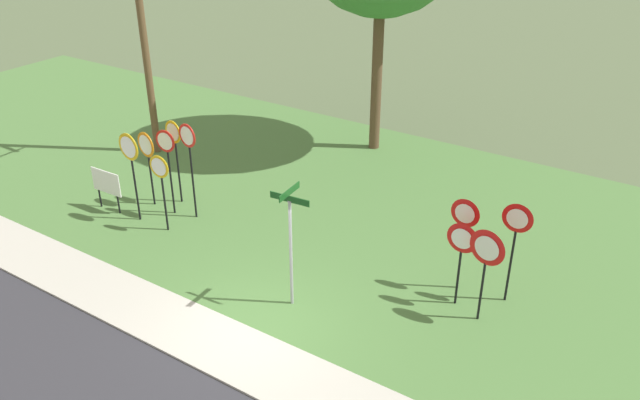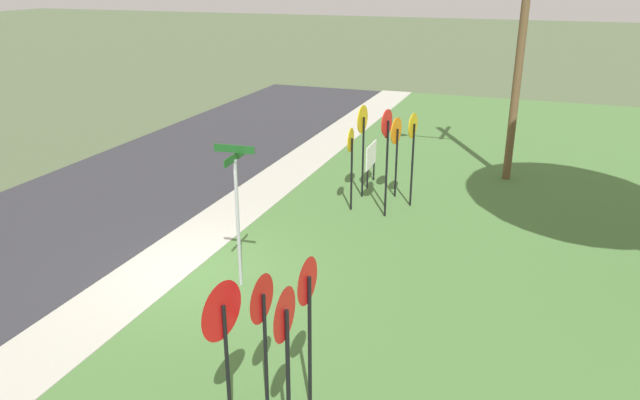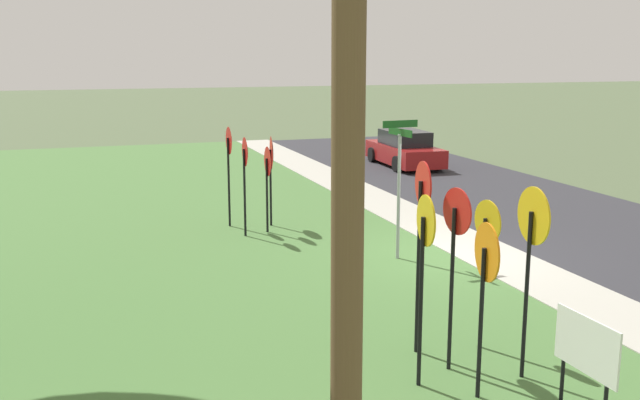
% 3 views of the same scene
% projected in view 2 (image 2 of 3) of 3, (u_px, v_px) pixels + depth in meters
% --- Properties ---
extents(ground_plane, '(160.00, 160.00, 0.00)m').
position_uv_depth(ground_plane, '(194.00, 273.00, 13.02)').
color(ground_plane, '#4C5B3D').
extents(road_asphalt, '(44.00, 6.40, 0.01)m').
position_uv_depth(road_asphalt, '(20.00, 241.00, 14.57)').
color(road_asphalt, '#2D2D33').
rests_on(road_asphalt, ground_plane).
extents(sidewalk_strip, '(44.00, 1.60, 0.06)m').
position_uv_depth(sidewalk_strip, '(162.00, 266.00, 13.26)').
color(sidewalk_strip, '#ADAA9E').
rests_on(sidewalk_strip, ground_plane).
extents(grass_median, '(44.00, 12.00, 0.04)m').
position_uv_depth(grass_median, '(480.00, 325.00, 11.07)').
color(grass_median, '#477038').
rests_on(grass_median, ground_plane).
extents(stop_sign_near_left, '(0.66, 0.13, 2.84)m').
position_uv_depth(stop_sign_near_left, '(387.00, 141.00, 15.23)').
color(stop_sign_near_left, black).
rests_on(stop_sign_near_left, grass_median).
extents(stop_sign_near_right, '(0.77, 0.11, 2.63)m').
position_uv_depth(stop_sign_near_right, '(363.00, 131.00, 16.68)').
color(stop_sign_near_right, black).
rests_on(stop_sign_near_right, grass_median).
extents(stop_sign_far_left, '(0.64, 0.11, 2.57)m').
position_uv_depth(stop_sign_far_left, '(387.00, 141.00, 15.96)').
color(stop_sign_far_left, black).
rests_on(stop_sign_far_left, grass_median).
extents(stop_sign_far_center, '(0.74, 0.14, 2.29)m').
position_uv_depth(stop_sign_far_center, '(396.00, 140.00, 16.77)').
color(stop_sign_far_center, black).
rests_on(stop_sign_far_center, grass_median).
extents(stop_sign_far_right, '(0.63, 0.10, 2.24)m').
position_uv_depth(stop_sign_far_right, '(351.00, 152.00, 15.83)').
color(stop_sign_far_right, black).
rests_on(stop_sign_far_right, grass_median).
extents(stop_sign_center_tall, '(0.66, 0.12, 2.57)m').
position_uv_depth(stop_sign_center_tall, '(413.00, 140.00, 16.04)').
color(stop_sign_center_tall, black).
rests_on(stop_sign_center_tall, grass_median).
extents(yield_sign_near_left, '(0.82, 0.16, 2.28)m').
position_uv_depth(yield_sign_near_left, '(222.00, 322.00, 7.96)').
color(yield_sign_near_left, black).
rests_on(yield_sign_near_left, grass_median).
extents(yield_sign_near_right, '(0.72, 0.10, 2.12)m').
position_uv_depth(yield_sign_near_right, '(262.00, 311.00, 8.49)').
color(yield_sign_near_right, black).
rests_on(yield_sign_near_right, grass_median).
extents(yield_sign_far_left, '(0.69, 0.10, 2.38)m').
position_uv_depth(yield_sign_far_left, '(307.00, 298.00, 8.40)').
color(yield_sign_far_left, black).
rests_on(yield_sign_far_left, grass_median).
extents(yield_sign_far_right, '(0.69, 0.10, 2.53)m').
position_uv_depth(yield_sign_far_right, '(285.00, 336.00, 7.32)').
color(yield_sign_far_right, black).
rests_on(yield_sign_far_right, grass_median).
extents(street_name_post, '(0.96, 0.81, 2.96)m').
position_uv_depth(street_name_post, '(237.00, 204.00, 11.83)').
color(street_name_post, '#9EA0A8').
rests_on(street_name_post, grass_median).
extents(utility_pole, '(2.10, 2.53, 8.64)m').
position_uv_depth(utility_pole, '(517.00, 22.00, 17.28)').
color(utility_pole, brown).
rests_on(utility_pole, grass_median).
extents(notice_board, '(1.10, 0.07, 1.25)m').
position_uv_depth(notice_board, '(371.00, 157.00, 18.08)').
color(notice_board, black).
rests_on(notice_board, grass_median).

